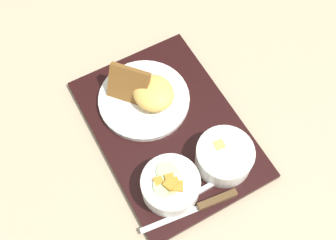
% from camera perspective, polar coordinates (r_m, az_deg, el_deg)
% --- Properties ---
extents(ground_plane, '(4.00, 4.00, 0.00)m').
position_cam_1_polar(ground_plane, '(0.89, 0.00, -1.27)').
color(ground_plane, tan).
extents(serving_tray, '(0.44, 0.33, 0.01)m').
position_cam_1_polar(serving_tray, '(0.88, 0.00, -1.09)').
color(serving_tray, black).
rests_on(serving_tray, ground_plane).
extents(bowl_salad, '(0.11, 0.11, 0.06)m').
position_cam_1_polar(bowl_salad, '(0.80, 0.33, -8.74)').
color(bowl_salad, white).
rests_on(bowl_salad, serving_tray).
extents(bowl_soup, '(0.11, 0.11, 0.05)m').
position_cam_1_polar(bowl_soup, '(0.83, 7.66, -4.82)').
color(bowl_soup, white).
rests_on(bowl_soup, serving_tray).
extents(plate_main, '(0.20, 0.20, 0.08)m').
position_cam_1_polar(plate_main, '(0.89, -3.08, 3.31)').
color(plate_main, white).
rests_on(plate_main, serving_tray).
extents(knife, '(0.01, 0.20, 0.01)m').
position_cam_1_polar(knife, '(0.82, 5.38, -11.22)').
color(knife, silver).
rests_on(knife, serving_tray).
extents(spoon, '(0.04, 0.15, 0.01)m').
position_cam_1_polar(spoon, '(0.82, 3.48, -10.07)').
color(spoon, silver).
rests_on(spoon, serving_tray).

